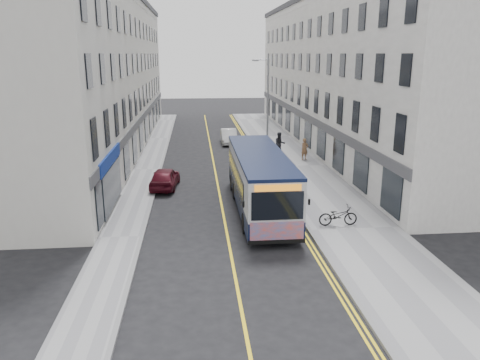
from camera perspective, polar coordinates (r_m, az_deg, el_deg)
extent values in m
plane|color=black|center=(23.50, -1.77, -5.63)|extent=(140.00, 140.00, 0.00)
cube|color=gray|center=(35.75, 6.97, 1.65)|extent=(4.50, 64.00, 0.12)
cube|color=gray|center=(35.11, -11.28, 1.21)|extent=(2.00, 64.00, 0.12)
cube|color=slate|center=(35.34, 3.40, 1.58)|extent=(0.18, 64.00, 0.13)
cube|color=slate|center=(35.02, -9.65, 1.27)|extent=(0.18, 64.00, 0.13)
cube|color=yellow|center=(34.96, -3.09, 1.34)|extent=(0.12, 64.00, 0.01)
cube|color=yellow|center=(35.29, 2.68, 1.47)|extent=(0.10, 64.00, 0.01)
cube|color=yellow|center=(35.31, 3.00, 1.48)|extent=(0.10, 64.00, 0.01)
cube|color=white|center=(44.87, 11.44, 12.51)|extent=(6.00, 46.00, 13.00)
cube|color=silver|center=(43.63, -15.94, 12.17)|extent=(6.00, 46.00, 13.00)
cylinder|color=gray|center=(36.63, 3.40, 8.32)|extent=(0.14, 0.14, 8.00)
cylinder|color=gray|center=(36.30, 2.69, 14.44)|extent=(1.00, 0.08, 0.08)
cube|color=gray|center=(36.23, 1.88, 14.37)|extent=(0.50, 0.18, 0.12)
cube|color=black|center=(25.62, 2.39, -1.96)|extent=(2.51, 11.05, 0.90)
cube|color=silver|center=(25.25, 2.42, 0.98)|extent=(2.51, 11.05, 1.81)
cube|color=black|center=(25.03, 2.45, 3.16)|extent=(2.53, 11.05, 0.16)
cube|color=black|center=(25.74, -0.58, 0.80)|extent=(0.04, 8.64, 1.15)
cube|color=black|center=(26.08, 5.01, 0.94)|extent=(0.04, 8.64, 1.15)
cube|color=black|center=(20.02, 4.60, -3.17)|extent=(2.26, 0.04, 1.26)
cube|color=#FF4515|center=(20.43, 4.53, -6.38)|extent=(2.36, 0.04, 0.95)
cube|color=orange|center=(19.77, 4.66, -0.97)|extent=(2.01, 0.04, 0.28)
cylinder|color=black|center=(22.46, 0.66, -5.26)|extent=(0.28, 1.00, 1.00)
cylinder|color=black|center=(22.81, 6.36, -5.03)|extent=(0.28, 1.00, 1.00)
cylinder|color=black|center=(27.68, -0.57, -1.29)|extent=(0.28, 1.00, 1.00)
cylinder|color=black|center=(27.96, 4.07, -1.16)|extent=(0.28, 1.00, 1.00)
cylinder|color=black|center=(29.41, -0.88, -0.30)|extent=(0.28, 1.00, 1.00)
cylinder|color=black|center=(29.68, 3.49, -0.19)|extent=(0.28, 1.00, 1.00)
imported|color=black|center=(23.58, 11.87, -4.27)|extent=(1.92, 0.69, 1.01)
imported|color=brown|center=(37.74, 7.88, 3.76)|extent=(0.73, 0.61, 1.72)
imported|color=black|center=(38.99, 4.87, 4.39)|extent=(1.03, 0.85, 1.96)
imported|color=silver|center=(44.93, -1.37, 5.33)|extent=(1.45, 4.14, 1.36)
imported|color=#4A0C17|center=(30.26, -9.15, 0.27)|extent=(1.97, 4.07, 1.34)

